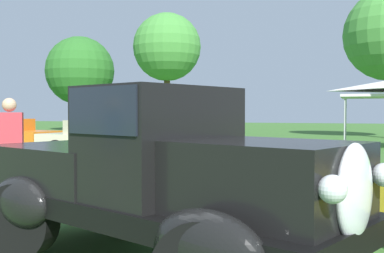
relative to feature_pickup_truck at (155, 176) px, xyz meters
The scene contains 7 objects.
feature_pickup_truck is the anchor object (origin of this frame).
show_car_orange 14.30m from the feature_pickup_truck, 136.02° to the left, with size 4.59×2.20×1.22m.
show_car_cream 10.03m from the feature_pickup_truck, 121.80° to the left, with size 4.40×2.17×1.22m.
spectator_by_row 3.93m from the feature_pickup_truck, 149.14° to the left, with size 0.47×0.42×1.69m.
canopy_tent_left_field 16.68m from the feature_pickup_truck, 79.98° to the left, with size 3.24×3.24×2.71m.
treeline_far_left 33.93m from the feature_pickup_truck, 123.34° to the left, with size 5.32×5.32×7.34m.
treeline_mid_left 30.62m from the feature_pickup_truck, 111.70° to the left, with size 4.93×4.93×8.65m.
Camera 1 is at (2.50, -4.22, 1.47)m, focal length 44.48 mm.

